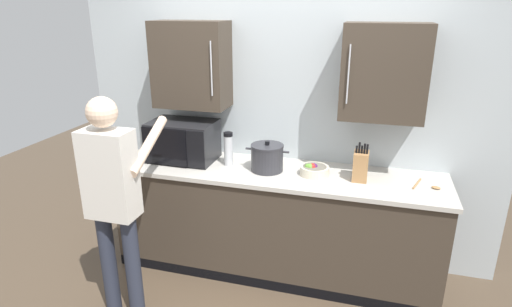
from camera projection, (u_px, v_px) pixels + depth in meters
back_wall_tiled at (286, 97)px, 3.52m from camera, size 3.62×0.44×2.77m
counter_unit at (275, 221)px, 3.55m from camera, size 2.69×0.67×0.92m
microwave_oven at (180, 141)px, 3.60m from camera, size 0.55×0.40×0.34m
knife_block at (361, 166)px, 3.19m from camera, size 0.11×0.15×0.31m
fruit_bowl at (314, 170)px, 3.30m from camera, size 0.23×0.23×0.10m
stock_pot at (267, 158)px, 3.37m from camera, size 0.36×0.26×0.25m
wooden_spoon at (427, 186)px, 3.09m from camera, size 0.20×0.20×0.02m
thermos_flask at (228, 149)px, 3.47m from camera, size 0.08×0.08×0.28m
person_figure at (113, 193)px, 2.85m from camera, size 0.44×0.67×1.64m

